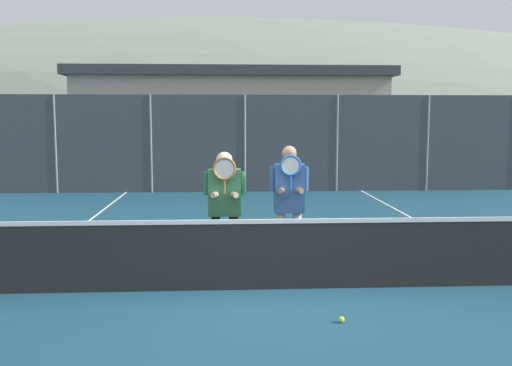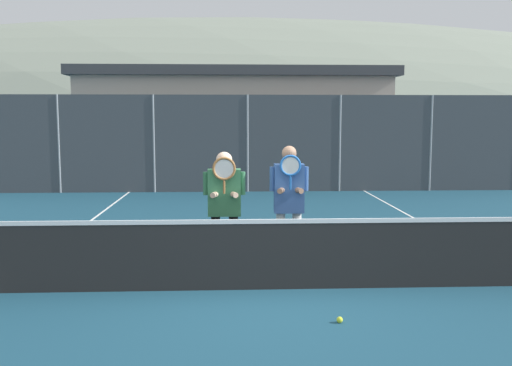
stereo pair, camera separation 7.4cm
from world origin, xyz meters
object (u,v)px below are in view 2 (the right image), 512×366
at_px(car_far_left, 96,158).
at_px(tennis_ball_on_court, 340,320).
at_px(car_left_of_center, 246,156).
at_px(car_center, 388,157).
at_px(player_center_left, 289,199).
at_px(player_leftmost, 224,201).

relative_size(car_far_left, tennis_ball_on_court, 61.51).
bearing_deg(car_left_of_center, car_center, 4.07).
bearing_deg(car_far_left, player_center_left, -64.57).
bearing_deg(tennis_ball_on_court, car_left_of_center, 92.89).
distance_m(player_leftmost, car_center, 12.49).
xyz_separation_m(player_leftmost, car_left_of_center, (0.61, 10.88, -0.12)).
xyz_separation_m(player_center_left, car_left_of_center, (-0.31, 10.88, -0.14)).
xyz_separation_m(car_left_of_center, tennis_ball_on_court, (0.65, -12.93, -0.89)).
height_order(car_far_left, tennis_ball_on_court, car_far_left).
relative_size(car_center, tennis_ball_on_court, 59.31).
bearing_deg(player_leftmost, car_far_left, 111.44).
bearing_deg(car_center, car_left_of_center, -175.93).
xyz_separation_m(car_center, tennis_ball_on_court, (-4.21, -13.27, -0.85)).
height_order(player_center_left, car_center, player_center_left).
xyz_separation_m(player_center_left, car_far_left, (-5.24, 11.03, -0.20)).
relative_size(car_left_of_center, tennis_ball_on_court, 70.41).
bearing_deg(car_center, tennis_ball_on_court, -107.59).
distance_m(player_leftmost, player_center_left, 0.91).
xyz_separation_m(player_leftmost, player_center_left, (0.91, -0.00, 0.02)).
relative_size(car_far_left, car_left_of_center, 0.87).
bearing_deg(tennis_ball_on_court, player_leftmost, 121.63).
distance_m(player_center_left, car_left_of_center, 10.89).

